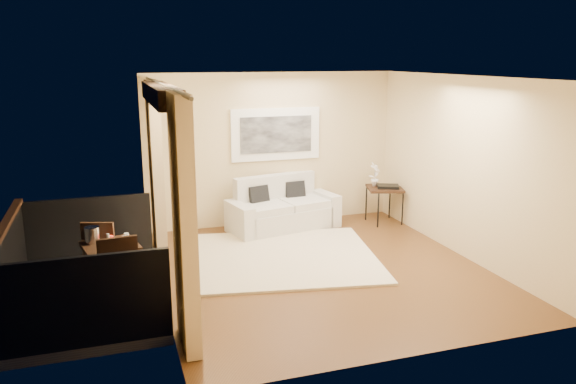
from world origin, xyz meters
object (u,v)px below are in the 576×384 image
sofa (282,210)px  bistro_table (111,251)px  orchid (375,174)px  ice_bucket (92,235)px  side_table (385,190)px  balcony_chair_near (120,276)px  balcony_chair_far (101,250)px

sofa → bistro_table: bearing=-154.0°
orchid → ice_bucket: orchid is taller
sofa → ice_bucket: bearing=-157.5°
side_table → orchid: (-0.14, 0.14, 0.28)m
orchid → bistro_table: size_ratio=0.59×
bistro_table → balcony_chair_near: 0.73m
sofa → orchid: orchid is taller
sofa → bistro_table: size_ratio=2.74×
balcony_chair_far → side_table: bearing=-143.5°
balcony_chair_far → balcony_chair_near: (0.20, -1.09, 0.04)m
side_table → balcony_chair_near: size_ratio=0.74×
side_table → bistro_table: (-4.77, -2.01, 0.05)m
bistro_table → orchid: bearing=24.9°
bistro_table → side_table: bearing=22.8°
bistro_table → balcony_chair_near: (0.09, -0.73, -0.06)m
orchid → ice_bucket: 5.24m
orchid → balcony_chair_far: orchid is taller
side_table → bistro_table: bistro_table is taller
side_table → ice_bucket: size_ratio=3.75×
orchid → balcony_chair_near: size_ratio=0.43×
side_table → balcony_chair_near: bearing=-149.7°
side_table → bistro_table: size_ratio=1.01×
sofa → balcony_chair_near: balcony_chair_near is taller
orchid → ice_bucket: (-4.83, -2.02, -0.04)m
balcony_chair_near → ice_bucket: size_ratio=5.09×
sofa → side_table: bearing=-19.5°
bistro_table → balcony_chair_far: 0.40m
orchid → bistro_table: orchid is taller
balcony_chair_far → sofa: bearing=-129.9°
side_table → ice_bucket: 5.32m
bistro_table → balcony_chair_near: bearing=-83.1°
sofa → bistro_table: (-2.89, -2.26, 0.33)m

